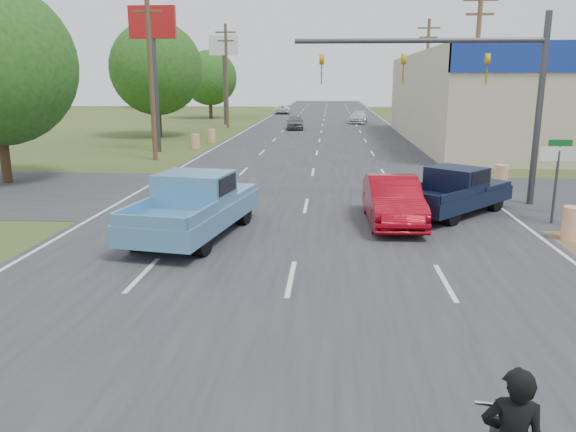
# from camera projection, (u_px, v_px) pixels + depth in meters

# --- Properties ---
(main_road) EXTENTS (15.00, 180.00, 0.02)m
(main_road) POSITION_uv_depth(u_px,v_px,m) (319.00, 140.00, 44.32)
(main_road) COLOR #2D2D30
(main_road) RESTS_ON ground
(cross_road) EXTENTS (120.00, 10.00, 0.02)m
(cross_road) POSITION_uv_depth(u_px,v_px,m) (308.00, 195.00, 23.00)
(cross_road) COLOR #2D2D30
(cross_road) RESTS_ON ground
(utility_pole_2) EXTENTS (2.00, 0.28, 10.00)m
(utility_pole_2) POSITION_uv_depth(u_px,v_px,m) (476.00, 68.00, 33.66)
(utility_pole_2) COLOR #4C3823
(utility_pole_2) RESTS_ON ground
(utility_pole_3) EXTENTS (2.00, 0.28, 10.00)m
(utility_pole_3) POSITION_uv_depth(u_px,v_px,m) (427.00, 73.00, 51.10)
(utility_pole_3) COLOR #4C3823
(utility_pole_3) RESTS_ON ground
(utility_pole_5) EXTENTS (2.00, 0.28, 10.00)m
(utility_pole_5) POSITION_uv_depth(u_px,v_px,m) (151.00, 68.00, 32.14)
(utility_pole_5) COLOR #4C3823
(utility_pole_5) RESTS_ON ground
(utility_pole_6) EXTENTS (2.00, 0.28, 10.00)m
(utility_pole_6) POSITION_uv_depth(u_px,v_px,m) (227.00, 73.00, 55.41)
(utility_pole_6) COLOR #4C3823
(utility_pole_6) RESTS_ON ground
(tree_1) EXTENTS (7.56, 7.56, 9.36)m
(tree_1) POSITION_uv_depth(u_px,v_px,m) (156.00, 69.00, 45.95)
(tree_1) COLOR #422D19
(tree_1) RESTS_ON ground
(tree_2) EXTENTS (6.72, 6.72, 8.32)m
(tree_2) POSITION_uv_depth(u_px,v_px,m) (210.00, 78.00, 69.41)
(tree_2) COLOR #422D19
(tree_2) RESTS_ON ground
(tree_5) EXTENTS (7.98, 7.98, 9.88)m
(tree_5) POSITION_uv_depth(u_px,v_px,m) (506.00, 73.00, 94.06)
(tree_5) COLOR #422D19
(tree_5) RESTS_ON ground
(tree_6) EXTENTS (8.82, 8.82, 10.92)m
(tree_6) POSITION_uv_depth(u_px,v_px,m) (155.00, 70.00, 98.32)
(tree_6) COLOR #422D19
(tree_6) RESTS_ON ground
(barrel_0) EXTENTS (0.56, 0.56, 1.00)m
(barrel_0) POSITION_uv_depth(u_px,v_px,m) (572.00, 224.00, 16.48)
(barrel_0) COLOR orange
(barrel_0) RESTS_ON ground
(barrel_1) EXTENTS (0.56, 0.56, 1.00)m
(barrel_1) POSITION_uv_depth(u_px,v_px,m) (501.00, 176.00, 24.69)
(barrel_1) COLOR orange
(barrel_1) RESTS_ON ground
(barrel_2) EXTENTS (0.56, 0.56, 1.00)m
(barrel_2) POSITION_uv_depth(u_px,v_px,m) (196.00, 141.00, 39.02)
(barrel_2) COLOR orange
(barrel_2) RESTS_ON ground
(barrel_3) EXTENTS (0.56, 0.56, 1.00)m
(barrel_3) POSITION_uv_depth(u_px,v_px,m) (212.00, 136.00, 42.87)
(barrel_3) COLOR orange
(barrel_3) RESTS_ON ground
(pole_sign_left_near) EXTENTS (3.00, 0.35, 9.20)m
(pole_sign_left_near) POSITION_uv_depth(u_px,v_px,m) (153.00, 39.00, 35.66)
(pole_sign_left_near) COLOR #3F3F44
(pole_sign_left_near) RESTS_ON ground
(pole_sign_left_far) EXTENTS (3.00, 0.35, 9.20)m
(pole_sign_left_far) POSITION_uv_depth(u_px,v_px,m) (224.00, 56.00, 58.93)
(pole_sign_left_far) COLOR #3F3F44
(pole_sign_left_far) RESTS_ON ground
(lane_sign) EXTENTS (1.20, 0.08, 2.52)m
(lane_sign) POSITION_uv_depth(u_px,v_px,m) (558.00, 166.00, 18.07)
(lane_sign) COLOR #3F3F44
(lane_sign) RESTS_ON ground
(street_name_sign) EXTENTS (0.80, 0.08, 2.61)m
(street_name_sign) POSITION_uv_depth(u_px,v_px,m) (558.00, 168.00, 19.55)
(street_name_sign) COLOR #3F3F44
(street_name_sign) RESTS_ON ground
(signal_mast) EXTENTS (9.12, 0.40, 7.00)m
(signal_mast) POSITION_uv_depth(u_px,v_px,m) (467.00, 75.00, 20.47)
(signal_mast) COLOR #3F3F44
(signal_mast) RESTS_ON ground
(red_convertible) EXTENTS (1.77, 4.70, 1.53)m
(red_convertible) POSITION_uv_depth(u_px,v_px,m) (393.00, 201.00, 18.30)
(red_convertible) COLOR maroon
(red_convertible) RESTS_ON ground
(blue_pickup) EXTENTS (3.18, 6.13, 1.94)m
(blue_pickup) POSITION_uv_depth(u_px,v_px,m) (196.00, 204.00, 16.85)
(blue_pickup) COLOR black
(blue_pickup) RESTS_ON ground
(navy_pickup) EXTENTS (4.76, 5.01, 1.66)m
(navy_pickup) POSITION_uv_depth(u_px,v_px,m) (456.00, 190.00, 19.68)
(navy_pickup) COLOR black
(navy_pickup) RESTS_ON ground
(distant_car_grey) EXTENTS (1.77, 4.03, 1.35)m
(distant_car_grey) POSITION_uv_depth(u_px,v_px,m) (295.00, 123.00, 54.18)
(distant_car_grey) COLOR slate
(distant_car_grey) RESTS_ON ground
(distant_car_silver) EXTENTS (2.45, 4.81, 1.34)m
(distant_car_silver) POSITION_uv_depth(u_px,v_px,m) (359.00, 117.00, 62.23)
(distant_car_silver) COLOR silver
(distant_car_silver) RESTS_ON ground
(distant_car_white) EXTENTS (2.35, 4.65, 1.26)m
(distant_car_white) POSITION_uv_depth(u_px,v_px,m) (283.00, 109.00, 80.23)
(distant_car_white) COLOR white
(distant_car_white) RESTS_ON ground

